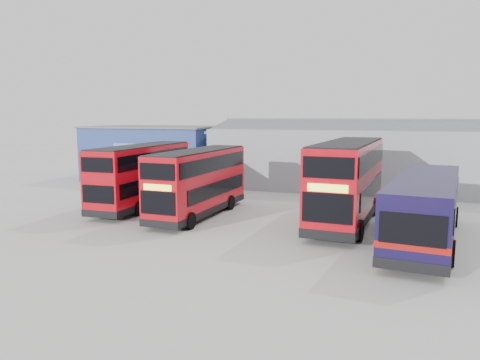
% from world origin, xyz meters
% --- Properties ---
extents(ground_plane, '(120.00, 120.00, 0.00)m').
position_xyz_m(ground_plane, '(0.00, 0.00, 0.00)').
color(ground_plane, '#ACACA7').
rests_on(ground_plane, ground).
extents(office_block, '(12.30, 8.32, 5.12)m').
position_xyz_m(office_block, '(-14.00, 17.99, 2.58)').
color(office_block, navy).
rests_on(office_block, ground).
extents(maintenance_shed, '(30.50, 12.00, 5.89)m').
position_xyz_m(maintenance_shed, '(8.00, 20.00, 2.60)').
color(maintenance_shed, '#90959D').
rests_on(maintenance_shed, ground).
extents(double_decker_left, '(2.60, 9.98, 4.21)m').
position_xyz_m(double_decker_left, '(-8.02, 5.12, 2.09)').
color(double_decker_left, red).
rests_on(double_decker_left, ground).
extents(double_decker_centre, '(2.81, 9.78, 4.09)m').
position_xyz_m(double_decker_centre, '(-3.35, 3.90, 2.04)').
color(double_decker_centre, red).
rests_on(double_decker_centre, ground).
extents(double_decker_right, '(3.43, 11.31, 4.72)m').
position_xyz_m(double_decker_right, '(5.54, 4.83, 2.35)').
color(double_decker_right, red).
rests_on(double_decker_right, ground).
extents(single_decker_blue, '(4.21, 12.26, 3.26)m').
position_xyz_m(single_decker_blue, '(9.54, 1.70, 1.62)').
color(single_decker_blue, '#0E0B34').
rests_on(single_decker_blue, ground).
extents(panel_van, '(3.13, 5.54, 2.29)m').
position_xyz_m(panel_van, '(-15.14, 13.80, 1.28)').
color(panel_van, silver).
rests_on(panel_van, ground).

